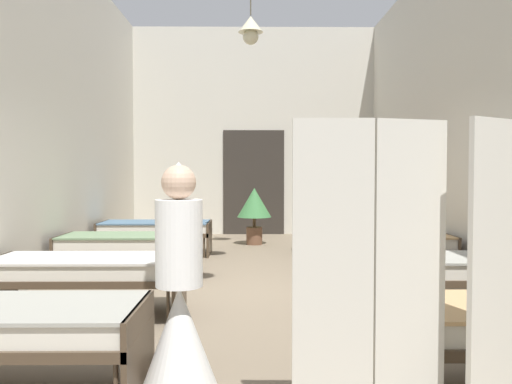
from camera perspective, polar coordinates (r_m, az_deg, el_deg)
name	(u,v)px	position (r m, az deg, el deg)	size (l,w,h in m)	color
ground_plane	(257,296)	(6.34, 0.09, -11.29)	(6.14, 12.36, 0.10)	#7A6B56
room_shell	(256,104)	(7.45, -0.03, 9.62)	(5.94, 11.96, 4.76)	beige
bed_left_row_1	(87,270)	(5.55, -18.01, -8.16)	(1.90, 0.84, 0.57)	#473828
bed_right_row_1	(428,270)	(5.60, 18.29, -8.08)	(1.90, 0.84, 0.57)	#473828
bed_left_row_2	(131,244)	(7.37, -13.57, -5.60)	(1.90, 0.84, 0.57)	#473828
bed_right_row_2	(381,244)	(7.40, 13.50, -5.56)	(1.90, 0.84, 0.57)	#473828
bed_left_row_3	(156,229)	(9.22, -10.91, -4.03)	(1.90, 0.84, 0.57)	#473828
bed_right_row_3	(354,229)	(9.24, 10.62, -4.01)	(1.90, 0.84, 0.57)	#473828
nurse_near_aisle	(179,313)	(3.43, -8.38, -12.94)	(0.52, 0.52, 1.49)	white
potted_plant	(254,206)	(10.29, -0.18, -1.59)	(0.67, 0.67, 1.12)	brown
privacy_screen	(412,282)	(2.88, 16.71, -9.37)	(1.23, 0.26, 1.70)	silver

